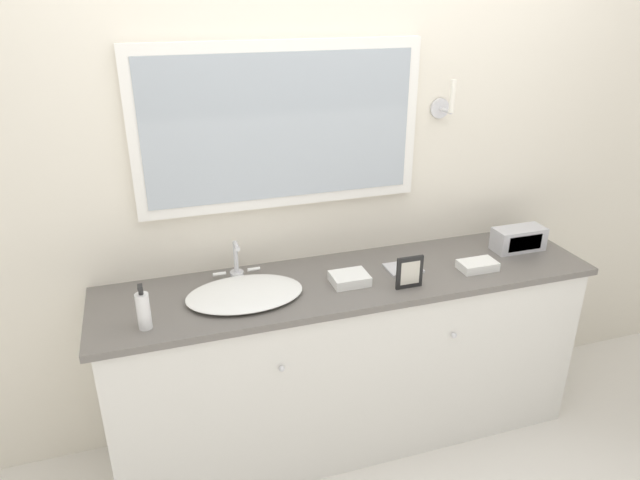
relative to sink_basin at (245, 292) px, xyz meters
name	(u,v)px	position (x,y,z in m)	size (l,w,h in m)	color
ground_plane	(370,476)	(0.47, -0.28, -0.88)	(14.00, 14.00, 0.00)	silver
wall_back	(329,166)	(0.46, 0.31, 0.40)	(8.00, 0.18, 2.55)	silver
vanity_counter	(349,360)	(0.47, 0.02, -0.45)	(2.18, 0.53, 0.86)	silver
sink_basin	(245,292)	(0.00, 0.00, 0.00)	(0.48, 0.37, 0.18)	white
soap_bottle	(143,310)	(-0.39, -0.12, 0.06)	(0.05, 0.05, 0.18)	white
appliance_box	(519,239)	(1.34, 0.05, 0.04)	(0.25, 0.11, 0.11)	#BCBCC1
picture_frame	(410,272)	(0.67, -0.14, 0.05)	(0.12, 0.01, 0.14)	black
hand_towel_near_sink	(478,265)	(1.04, -0.08, 0.00)	(0.17, 0.10, 0.04)	white
hand_towel_far_corner	(350,279)	(0.45, -0.02, 0.00)	(0.16, 0.13, 0.04)	white
metal_tray	(403,268)	(0.73, 0.03, -0.01)	(0.15, 0.13, 0.01)	silver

